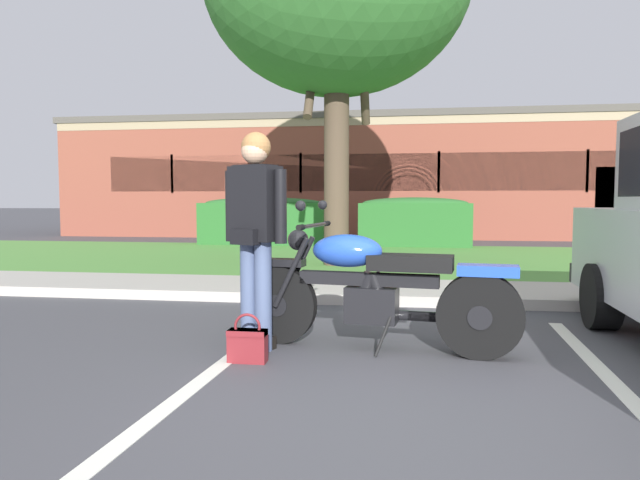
{
  "coord_description": "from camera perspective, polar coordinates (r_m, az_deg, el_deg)",
  "views": [
    {
      "loc": [
        -0.06,
        -3.29,
        1.18
      ],
      "look_at": [
        -0.77,
        1.37,
        0.85
      ],
      "focal_mm": 32.19,
      "sensor_mm": 36.0,
      "label": 1
    }
  ],
  "objects": [
    {
      "name": "grass_lawn",
      "position": [
        11.19,
        8.92,
        -1.93
      ],
      "size": [
        60.0,
        6.25,
        0.06
      ],
      "primitive_type": "cube",
      "color": "#518E3D",
      "rests_on": "ground"
    },
    {
      "name": "concrete_walk",
      "position": [
        7.35,
        9.04,
        -4.96
      ],
      "size": [
        60.0,
        1.5,
        0.08
      ],
      "primitive_type": "cube",
      "color": "#ADA89E",
      "rests_on": "ground"
    },
    {
      "name": "rider_person",
      "position": [
        4.5,
        -6.45,
        1.58
      ],
      "size": [
        0.54,
        0.38,
        1.7
      ],
      "color": "black",
      "rests_on": "ground"
    },
    {
      "name": "curb_strip",
      "position": [
        6.5,
        9.09,
        -5.95
      ],
      "size": [
        60.0,
        0.2,
        0.12
      ],
      "primitive_type": "cube",
      "color": "#ADA89E",
      "rests_on": "ground"
    },
    {
      "name": "hedge_left",
      "position": [
        14.57,
        -5.67,
        1.92
      ],
      "size": [
        3.19,
        0.9,
        1.24
      ],
      "color": "#286028",
      "rests_on": "ground"
    },
    {
      "name": "ground_plane",
      "position": [
        3.49,
        9.44,
        -15.8
      ],
      "size": [
        140.0,
        140.0,
        0.0
      ],
      "primitive_type": "plane",
      "color": "#424247"
    },
    {
      "name": "stall_stripe_0",
      "position": [
        3.91,
        -11.85,
        -13.59
      ],
      "size": [
        0.31,
        4.4,
        0.01
      ],
      "primitive_type": "cube",
      "rotation": [
        0.0,
        0.0,
        -0.04
      ],
      "color": "silver",
      "rests_on": "ground"
    },
    {
      "name": "stall_stripe_1",
      "position": [
        3.91,
        28.76,
        -14.02
      ],
      "size": [
        0.31,
        4.4,
        0.01
      ],
      "primitive_type": "cube",
      "rotation": [
        0.0,
        0.0,
        -0.04
      ],
      "color": "silver",
      "rests_on": "ground"
    },
    {
      "name": "hedge_center_left",
      "position": [
        14.12,
        9.37,
        1.82
      ],
      "size": [
        2.68,
        0.9,
        1.24
      ],
      "color": "#286028",
      "rests_on": "ground"
    },
    {
      "name": "brick_building",
      "position": [
        21.21,
        11.14,
        5.93
      ],
      "size": [
        24.3,
        8.29,
        3.82
      ],
      "color": "brown",
      "rests_on": "ground"
    },
    {
      "name": "handbag",
      "position": [
        4.26,
        -7.22,
        -10.08
      ],
      "size": [
        0.28,
        0.13,
        0.36
      ],
      "color": "maroon",
      "rests_on": "ground"
    },
    {
      "name": "motorcycle",
      "position": [
        4.51,
        6.55,
        -4.95
      ],
      "size": [
        2.24,
        0.82,
        1.18
      ],
      "color": "black",
      "rests_on": "ground"
    }
  ]
}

